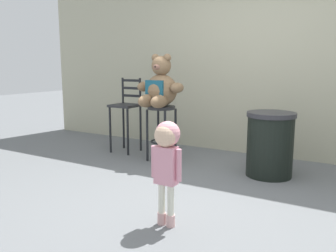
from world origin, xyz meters
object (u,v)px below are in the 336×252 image
at_px(bar_stool_with_teddy, 161,122).
at_px(child_walking, 167,151).
at_px(trash_bin, 270,144).
at_px(bar_chair_empty, 126,110).
at_px(teddy_bear, 160,87).

distance_m(bar_stool_with_teddy, child_walking, 1.96).
height_order(bar_stool_with_teddy, trash_bin, trash_bin).
bearing_deg(trash_bin, bar_chair_empty, 176.91).
xyz_separation_m(trash_bin, bar_chair_empty, (-2.12, 0.11, 0.24)).
distance_m(bar_stool_with_teddy, teddy_bear, 0.46).
bearing_deg(trash_bin, bar_stool_with_teddy, -178.00).
height_order(bar_stool_with_teddy, bar_chair_empty, bar_chair_empty).
xyz_separation_m(teddy_bear, trash_bin, (1.42, 0.08, -0.60)).
bearing_deg(trash_bin, teddy_bear, -176.66).
relative_size(teddy_bear, bar_chair_empty, 0.63).
bearing_deg(bar_chair_empty, bar_stool_with_teddy, -13.18).
bearing_deg(bar_chair_empty, child_walking, -45.90).
height_order(teddy_bear, child_walking, teddy_bear).
relative_size(child_walking, bar_chair_empty, 0.78).
bearing_deg(teddy_bear, bar_stool_with_teddy, 90.00).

